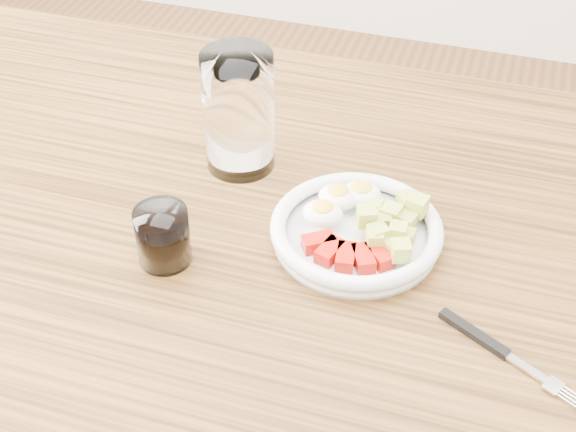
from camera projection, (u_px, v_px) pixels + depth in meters
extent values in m
cube|color=brown|center=(39.00, 214.00, 1.63)|extent=(0.07, 0.07, 0.73)
cube|color=brown|center=(293.00, 254.00, 0.97)|extent=(1.50, 0.90, 0.04)
cylinder|color=white|center=(356.00, 237.00, 0.96)|extent=(0.20, 0.20, 0.01)
torus|color=white|center=(357.00, 228.00, 0.95)|extent=(0.21, 0.21, 0.02)
cube|color=#B4160B|center=(319.00, 243.00, 0.93)|extent=(0.04, 0.04, 0.02)
cube|color=#B4160B|center=(330.00, 252.00, 0.92)|extent=(0.03, 0.04, 0.02)
cube|color=#B4160B|center=(346.00, 257.00, 0.91)|extent=(0.03, 0.04, 0.02)
cube|color=#B4160B|center=(363.00, 259.00, 0.91)|extent=(0.04, 0.04, 0.02)
cube|color=#B4160B|center=(379.00, 255.00, 0.91)|extent=(0.04, 0.04, 0.02)
ellipsoid|color=white|center=(338.00, 197.00, 0.98)|extent=(0.05, 0.04, 0.03)
ellipsoid|color=yellow|center=(338.00, 190.00, 0.97)|extent=(0.03, 0.03, 0.01)
ellipsoid|color=white|center=(361.00, 194.00, 0.98)|extent=(0.05, 0.04, 0.03)
ellipsoid|color=yellow|center=(362.00, 187.00, 0.97)|extent=(0.03, 0.03, 0.01)
ellipsoid|color=white|center=(323.00, 214.00, 0.95)|extent=(0.05, 0.04, 0.03)
ellipsoid|color=yellow|center=(323.00, 207.00, 0.95)|extent=(0.03, 0.03, 0.01)
cube|color=#BBC24A|center=(391.00, 246.00, 0.92)|extent=(0.03, 0.03, 0.02)
cube|color=#BBC24A|center=(401.00, 250.00, 0.90)|extent=(0.03, 0.03, 0.02)
cube|color=#BBC24A|center=(409.00, 204.00, 0.96)|extent=(0.02, 0.02, 0.02)
cube|color=#BBC24A|center=(398.00, 232.00, 0.92)|extent=(0.02, 0.02, 0.02)
cube|color=#BBC24A|center=(406.00, 237.00, 0.93)|extent=(0.02, 0.02, 0.02)
cube|color=#BBC24A|center=(375.00, 239.00, 0.92)|extent=(0.02, 0.02, 0.02)
cube|color=#BBC24A|center=(375.00, 207.00, 0.97)|extent=(0.02, 0.02, 0.02)
cube|color=#BBC24A|center=(406.00, 221.00, 0.95)|extent=(0.03, 0.03, 0.02)
cube|color=#BBC24A|center=(406.00, 200.00, 0.97)|extent=(0.03, 0.03, 0.02)
cube|color=#BBC24A|center=(391.00, 214.00, 0.95)|extent=(0.03, 0.03, 0.02)
cube|color=#BBC24A|center=(374.00, 220.00, 0.96)|extent=(0.02, 0.02, 0.02)
cube|color=#BBC24A|center=(367.00, 217.00, 0.93)|extent=(0.03, 0.03, 0.02)
cube|color=#BBC24A|center=(378.00, 234.00, 0.92)|extent=(0.03, 0.03, 0.02)
cube|color=#BBC24A|center=(381.00, 222.00, 0.94)|extent=(0.03, 0.03, 0.02)
cube|color=#BBC24A|center=(417.00, 205.00, 0.95)|extent=(0.03, 0.03, 0.02)
cube|color=black|center=(474.00, 333.00, 0.84)|extent=(0.08, 0.05, 0.01)
cube|color=silver|center=(528.00, 369.00, 0.81)|extent=(0.05, 0.03, 0.00)
cube|color=silver|center=(553.00, 386.00, 0.79)|extent=(0.02, 0.02, 0.00)
cylinder|color=silver|center=(570.00, 403.00, 0.78)|extent=(0.03, 0.02, 0.00)
cylinder|color=silver|center=(573.00, 401.00, 0.78)|extent=(0.03, 0.02, 0.00)
cylinder|color=silver|center=(575.00, 398.00, 0.78)|extent=(0.03, 0.02, 0.00)
cylinder|color=white|center=(239.00, 112.00, 1.03)|extent=(0.09, 0.09, 0.16)
cylinder|color=white|center=(163.00, 236.00, 0.92)|extent=(0.06, 0.06, 0.07)
cylinder|color=black|center=(163.00, 237.00, 0.92)|extent=(0.05, 0.05, 0.06)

